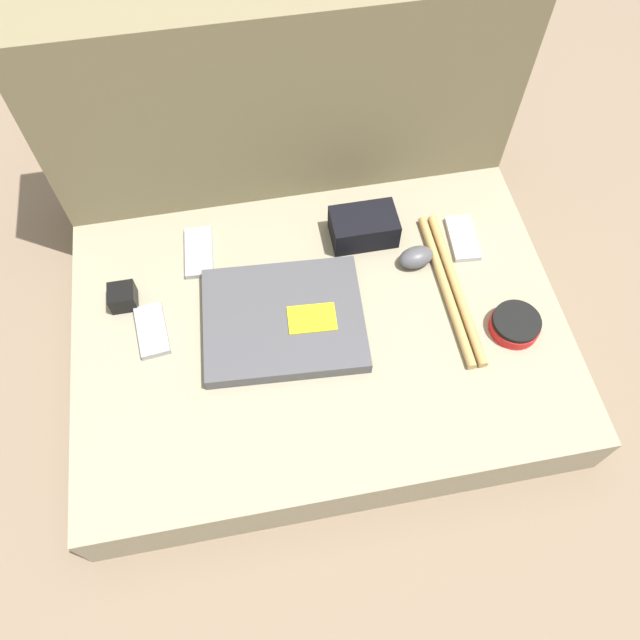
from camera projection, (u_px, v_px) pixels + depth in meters
The scene contains 12 objects.
ground_plane at pixel (320, 355), 1.30m from camera, with size 8.00×8.00×0.00m, color #7A6651.
couch_seat at pixel (320, 341), 1.25m from camera, with size 0.94×0.66×0.13m.
couch_backrest at pixel (282, 110), 1.28m from camera, with size 0.94×0.20×0.55m.
laptop at pixel (284, 320), 1.18m from camera, with size 0.32×0.26×0.03m.
computer_mouse at pixel (416, 257), 1.25m from camera, with size 0.08×0.06×0.04m.
speaker_puck at pixel (515, 324), 1.18m from camera, with size 0.09×0.09×0.03m.
phone_silver at pixel (152, 330), 1.18m from camera, with size 0.06×0.12×0.01m.
phone_black at pixel (463, 238), 1.29m from camera, with size 0.06×0.12×0.01m.
phone_small at pixel (199, 252), 1.27m from camera, with size 0.06×0.13×0.01m.
camera_pouch at pixel (364, 227), 1.27m from camera, with size 0.13×0.08×0.06m.
charger_brick at pixel (123, 297), 1.20m from camera, with size 0.05×0.05×0.04m.
drumstick_pair at pixel (451, 287), 1.23m from camera, with size 0.04×0.35×0.02m.
Camera 1 is at (-0.11, -0.58, 1.16)m, focal length 35.00 mm.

